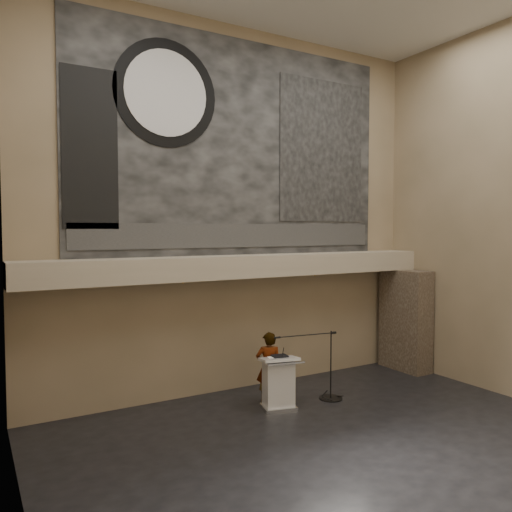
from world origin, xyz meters
TOP-DOWN VIEW (x-y plane):
  - floor at (0.00, 0.00)m, footprint 10.00×10.00m
  - wall_back at (0.00, 4.00)m, footprint 10.00×0.02m
  - wall_left at (-5.00, 0.00)m, footprint 0.02×8.00m
  - soffit at (0.00, 3.60)m, footprint 10.00×0.80m
  - sprinkler_left at (-1.60, 3.55)m, footprint 0.04×0.04m
  - sprinkler_right at (1.90, 3.55)m, footprint 0.04×0.04m
  - banner at (0.00, 3.97)m, footprint 8.00×0.05m
  - banner_text_strip at (0.00, 3.93)m, footprint 7.76×0.02m
  - banner_clock_rim at (-1.80, 3.93)m, footprint 2.30×0.02m
  - banner_clock_face at (-1.80, 3.91)m, footprint 1.84×0.02m
  - banner_building_print at (2.40, 3.93)m, footprint 2.60×0.02m
  - banner_brick_print at (-3.40, 3.93)m, footprint 1.10×0.02m
  - stone_pier at (4.65, 3.15)m, footprint 0.60×1.40m
  - lectern at (0.04, 2.32)m, footprint 0.88×0.71m
  - binder at (0.09, 2.35)m, footprint 0.34×0.29m
  - papers at (-0.08, 2.32)m, footprint 0.27×0.33m
  - speaker_person at (0.07, 2.77)m, footprint 0.67×0.57m
  - mic_stand at (1.34, 2.28)m, footprint 1.62×0.52m

SIDE VIEW (x-z plane):
  - floor at x=0.00m, z-range 0.00..0.00m
  - mic_stand at x=1.34m, z-range -0.52..1.01m
  - lectern at x=0.04m, z-range -0.02..1.12m
  - speaker_person at x=0.07m, z-range 0.00..1.56m
  - papers at x=-0.08m, z-range 1.10..1.10m
  - binder at x=0.09m, z-range 1.10..1.14m
  - stone_pier at x=4.65m, z-range 0.00..2.70m
  - sprinkler_left at x=-1.60m, z-range 2.64..2.70m
  - sprinkler_right at x=1.90m, z-range 2.64..2.70m
  - soffit at x=0.00m, z-range 2.70..3.20m
  - banner_text_strip at x=0.00m, z-range 3.38..3.93m
  - wall_back at x=0.00m, z-range 0.00..8.50m
  - wall_left at x=-5.00m, z-range 0.00..8.50m
  - banner_brick_print at x=-3.40m, z-range 3.80..7.00m
  - banner at x=0.00m, z-range 3.20..8.20m
  - banner_building_print at x=2.40m, z-range 4.00..7.60m
  - banner_clock_rim at x=-1.80m, z-range 5.55..7.85m
  - banner_clock_face at x=-1.80m, z-range 5.78..7.62m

